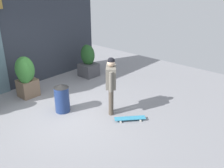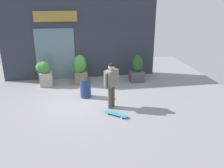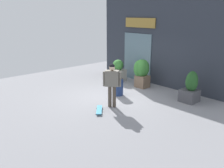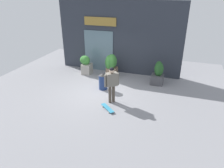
% 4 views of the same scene
% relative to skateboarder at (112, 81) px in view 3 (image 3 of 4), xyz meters
% --- Properties ---
extents(ground_plane, '(12.00, 12.00, 0.00)m').
position_rel_skateboarder_xyz_m(ground_plane, '(-0.83, 0.85, -0.98)').
color(ground_plane, gray).
extents(building_facade, '(7.05, 0.31, 4.00)m').
position_rel_skateboarder_xyz_m(building_facade, '(-0.88, 3.64, 1.00)').
color(building_facade, '#2D333D').
rests_on(building_facade, ground_plane).
extents(skateboarder, '(0.53, 0.51, 1.60)m').
position_rel_skateboarder_xyz_m(skateboarder, '(0.00, 0.00, 0.00)').
color(skateboarder, '#4C4238').
rests_on(skateboarder, ground_plane).
extents(skateboard, '(0.73, 0.68, 0.08)m').
position_rel_skateboarder_xyz_m(skateboard, '(0.04, -0.63, -0.92)').
color(skateboard, teal).
rests_on(skateboard, ground_plane).
extents(planter_box_left, '(0.61, 0.66, 1.20)m').
position_rel_skateboarder_xyz_m(planter_box_left, '(1.61, 2.60, -0.38)').
color(planter_box_left, '#47474C').
rests_on(planter_box_left, ground_plane).
extents(planter_box_right, '(0.60, 0.74, 1.30)m').
position_rel_skateboarder_xyz_m(planter_box_right, '(-0.95, 2.68, -0.20)').
color(planter_box_right, brown).
rests_on(planter_box_right, ground_plane).
extents(planter_box_mid, '(0.66, 0.54, 1.07)m').
position_rel_skateboarder_xyz_m(planter_box_mid, '(-2.45, 2.66, -0.38)').
color(planter_box_mid, gray).
rests_on(planter_box_mid, ground_plane).
extents(trash_bin, '(0.42, 0.42, 0.83)m').
position_rel_skateboarder_xyz_m(trash_bin, '(-0.82, 1.09, -0.56)').
color(trash_bin, navy).
rests_on(trash_bin, ground_plane).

